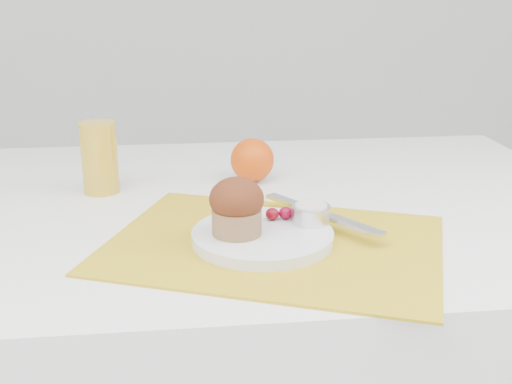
{
  "coord_description": "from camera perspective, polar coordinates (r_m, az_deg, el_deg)",
  "views": [
    {
      "loc": [
        -0.1,
        -0.95,
        1.1
      ],
      "look_at": [
        0.0,
        -0.06,
        0.8
      ],
      "focal_mm": 45.0,
      "sensor_mm": 36.0,
      "label": 1
    }
  ],
  "objects": [
    {
      "name": "raspberry_far",
      "position": [
        0.93,
        2.66,
        -1.88
      ],
      "size": [
        0.02,
        0.02,
        0.02
      ],
      "primitive_type": "ellipsoid",
      "color": "#530215",
      "rests_on": "plate"
    },
    {
      "name": "muffin",
      "position": [
        0.86,
        -1.73,
        -1.29
      ],
      "size": [
        0.07,
        0.07,
        0.08
      ],
      "color": "#906945",
      "rests_on": "plate"
    },
    {
      "name": "cream",
      "position": [
        0.91,
        4.93,
        -1.29
      ],
      "size": [
        0.06,
        0.06,
        0.01
      ],
      "primitive_type": "cylinder",
      "rotation": [
        0.0,
        0.0,
        0.37
      ],
      "color": "silver",
      "rests_on": "ramekin"
    },
    {
      "name": "orange",
      "position": [
        1.16,
        -0.34,
        2.87
      ],
      "size": [
        0.08,
        0.08,
        0.08
      ],
      "primitive_type": "sphere",
      "color": "#DD4B07",
      "rests_on": "table"
    },
    {
      "name": "ramekin",
      "position": [
        0.92,
        4.91,
        -1.97
      ],
      "size": [
        0.06,
        0.06,
        0.02
      ],
      "primitive_type": "cylinder",
      "rotation": [
        0.0,
        0.0,
        0.05
      ],
      "color": "silver",
      "rests_on": "plate"
    },
    {
      "name": "placemat",
      "position": [
        0.89,
        1.61,
        -4.64
      ],
      "size": [
        0.54,
        0.47,
        0.0
      ],
      "primitive_type": "cube",
      "rotation": [
        0.0,
        0.0,
        -0.38
      ],
      "color": "gold",
      "rests_on": "table"
    },
    {
      "name": "juice_glass",
      "position": [
        1.12,
        -13.74,
        2.99
      ],
      "size": [
        0.08,
        0.08,
        0.12
      ],
      "primitive_type": "cylinder",
      "rotation": [
        0.0,
        0.0,
        0.27
      ],
      "color": "gold",
      "rests_on": "table"
    },
    {
      "name": "butter_knife",
      "position": [
        0.95,
        5.87,
        -1.94
      ],
      "size": [
        0.14,
        0.19,
        0.01
      ],
      "primitive_type": "cube",
      "rotation": [
        0.0,
        0.0,
        -0.96
      ],
      "color": "silver",
      "rests_on": "plate"
    },
    {
      "name": "raspberry_near",
      "position": [
        0.92,
        1.46,
        -1.96
      ],
      "size": [
        0.02,
        0.02,
        0.02
      ],
      "primitive_type": "ellipsoid",
      "color": "#4E0209",
      "rests_on": "plate"
    },
    {
      "name": "plate",
      "position": [
        0.89,
        0.59,
        -3.96
      ],
      "size": [
        0.25,
        0.25,
        0.02
      ],
      "primitive_type": "cylinder",
      "rotation": [
        0.0,
        0.0,
        0.3
      ],
      "color": "silver",
      "rests_on": "placemat"
    }
  ]
}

